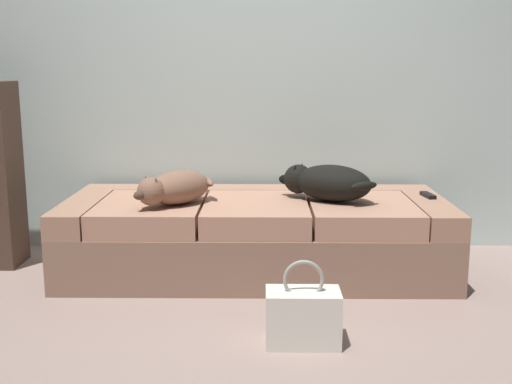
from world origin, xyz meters
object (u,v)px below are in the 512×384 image
Objects in this scene: dog_tan at (174,188)px; dog_dark at (327,182)px; couch at (256,235)px; handbag at (303,316)px; tv_remote at (428,195)px.

dog_tan is 0.86m from dog_dark.
dog_dark is at bearing -5.63° from couch.
handbag is at bearing -100.97° from dog_dark.
couch is 1.03m from tv_remote.
handbag is at bearing -78.10° from couch.
dog_dark is 1.07m from handbag.
dog_tan is 1.15m from handbag.
handbag is at bearing -51.95° from dog_tan.
dog_dark is (0.40, -0.04, 0.32)m from couch.
dog_tan is 0.83× the size of dog_dark.
couch reaches higher than handbag.
couch is 0.52m from dog_dark.
couch is 4.60× the size of dog_tan.
couch is at bearing 20.16° from dog_tan.
handbag is (0.66, -0.85, -0.40)m from dog_tan.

